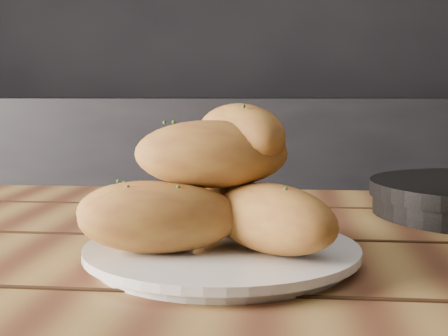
# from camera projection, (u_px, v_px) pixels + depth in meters

# --- Properties ---
(counter) EXTENTS (2.80, 0.60, 0.90)m
(counter) POSITION_uv_depth(u_px,v_px,m) (329.00, 250.00, 1.85)
(counter) COLOR black
(counter) RESTS_ON ground
(plate) EXTENTS (0.26, 0.26, 0.02)m
(plate) POSITION_uv_depth(u_px,v_px,m) (222.00, 254.00, 0.60)
(plate) COLOR silver
(plate) RESTS_ON table
(bread_rolls) EXTENTS (0.27, 0.22, 0.13)m
(bread_rolls) POSITION_uv_depth(u_px,v_px,m) (209.00, 191.00, 0.59)
(bread_rolls) COLOR #A2772D
(bread_rolls) RESTS_ON plate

